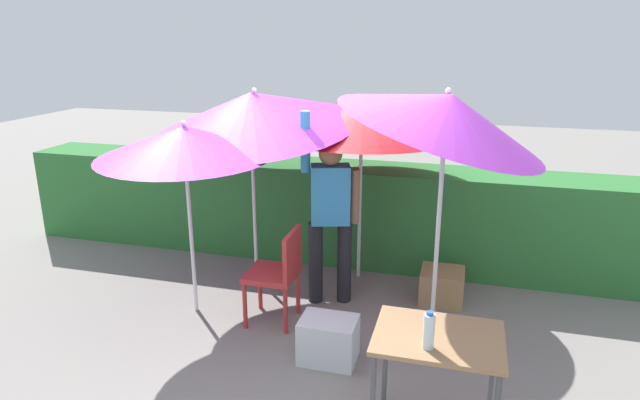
{
  "coord_description": "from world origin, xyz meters",
  "views": [
    {
      "loc": [
        1.24,
        -4.26,
        2.56
      ],
      "look_at": [
        0.0,
        0.3,
        1.1
      ],
      "focal_mm": 30.68,
      "sensor_mm": 36.0,
      "label": 1
    }
  ],
  "objects": [
    {
      "name": "crate_cardboard",
      "position": [
        1.12,
        0.78,
        0.16
      ],
      "size": [
        0.42,
        0.39,
        0.32
      ],
      "primitive_type": "cube",
      "color": "#9E7A4C",
      "rests_on": "ground_plane"
    },
    {
      "name": "umbrella_navy",
      "position": [
        -1.14,
        -0.03,
        1.64
      ],
      "size": [
        1.56,
        1.57,
        1.82
      ],
      "color": "silver",
      "rests_on": "ground_plane"
    },
    {
      "name": "bottle_water",
      "position": [
        1.11,
        -1.33,
        0.86
      ],
      "size": [
        0.07,
        0.07,
        0.24
      ],
      "color": "silver",
      "rests_on": "folding_table"
    },
    {
      "name": "ground_plane",
      "position": [
        0.0,
        0.0,
        0.0
      ],
      "size": [
        24.0,
        24.0,
        0.0
      ],
      "primitive_type": "plane",
      "color": "gray"
    },
    {
      "name": "cooler_box",
      "position": [
        0.29,
        -0.51,
        0.18
      ],
      "size": [
        0.45,
        0.33,
        0.37
      ],
      "primitive_type": "cube",
      "color": "silver",
      "rests_on": "ground_plane"
    },
    {
      "name": "person_vendor",
      "position": [
        0.05,
        0.49,
        0.93
      ],
      "size": [
        0.55,
        0.32,
        1.88
      ],
      "color": "black",
      "rests_on": "ground_plane"
    },
    {
      "name": "hedge_row",
      "position": [
        0.0,
        1.62,
        0.56
      ],
      "size": [
        8.0,
        0.7,
        1.11
      ],
      "primitive_type": "cube",
      "color": "#2D7033",
      "rests_on": "ground_plane"
    },
    {
      "name": "umbrella_orange",
      "position": [
        0.21,
        1.13,
        1.7
      ],
      "size": [
        1.81,
        1.81,
        1.91
      ],
      "color": "silver",
      "rests_on": "ground_plane"
    },
    {
      "name": "chair_plastic",
      "position": [
        -0.29,
        -0.02,
        0.51
      ],
      "size": [
        0.45,
        0.45,
        0.89
      ],
      "color": "#B72D2D",
      "rests_on": "ground_plane"
    },
    {
      "name": "umbrella_rainbow",
      "position": [
        -0.81,
        0.75,
        1.81
      ],
      "size": [
        2.12,
        2.12,
        2.22
      ],
      "color": "silver",
      "rests_on": "ground_plane"
    },
    {
      "name": "folding_table",
      "position": [
        1.17,
        -1.17,
        0.66
      ],
      "size": [
        0.8,
        0.6,
        0.75
      ],
      "color": "#4C4C51",
      "rests_on": "ground_plane"
    },
    {
      "name": "umbrella_yellow",
      "position": [
        1.08,
        0.02,
        1.97
      ],
      "size": [
        1.67,
        1.66,
        2.36
      ],
      "color": "silver",
      "rests_on": "ground_plane"
    }
  ]
}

